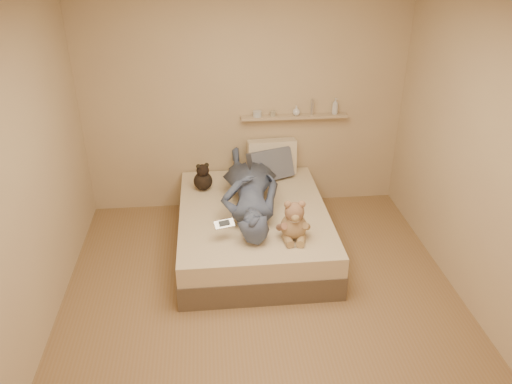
{
  "coord_description": "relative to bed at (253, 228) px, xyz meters",
  "views": [
    {
      "loc": [
        -0.41,
        -3.42,
        2.98
      ],
      "look_at": [
        0.0,
        0.65,
        0.8
      ],
      "focal_mm": 35.0,
      "sensor_mm": 36.0,
      "label": 1
    }
  ],
  "objects": [
    {
      "name": "wall_shelf",
      "position": [
        0.55,
        0.91,
        0.88
      ],
      "size": [
        1.2,
        0.12,
        0.03
      ],
      "primitive_type": "cube",
      "color": "tan",
      "rests_on": "wall_back"
    },
    {
      "name": "room",
      "position": [
        0.0,
        -0.93,
        1.08
      ],
      "size": [
        3.8,
        3.8,
        3.8
      ],
      "color": "olive",
      "rests_on": "ground"
    },
    {
      "name": "dark_plush",
      "position": [
        -0.5,
        0.49,
        0.36
      ],
      "size": [
        0.2,
        0.2,
        0.31
      ],
      "color": "black",
      "rests_on": "bed"
    },
    {
      "name": "game_console",
      "position": [
        -0.31,
        -0.51,
        0.39
      ],
      "size": [
        0.2,
        0.12,
        0.06
      ],
      "color": "#B5B8BD",
      "rests_on": "bed"
    },
    {
      "name": "pillow_grey",
      "position": [
        0.26,
        0.69,
        0.4
      ],
      "size": [
        0.56,
        0.42,
        0.37
      ],
      "primitive_type": "cube",
      "rotation": [
        -0.36,
        0.0,
        0.39
      ],
      "color": "slate",
      "rests_on": "bed"
    },
    {
      "name": "teddy_bear",
      "position": [
        0.32,
        -0.56,
        0.39
      ],
      "size": [
        0.33,
        0.32,
        0.4
      ],
      "color": "tan",
      "rests_on": "bed"
    },
    {
      "name": "person",
      "position": [
        -0.02,
        0.09,
        0.42
      ],
      "size": [
        0.67,
        1.64,
        0.38
      ],
      "primitive_type": "imported",
      "rotation": [
        0.0,
        0.0,
        3.09
      ],
      "color": "#47546F",
      "rests_on": "bed"
    },
    {
      "name": "pillow_cream",
      "position": [
        0.29,
        0.83,
        0.43
      ],
      "size": [
        0.56,
        0.22,
        0.41
      ],
      "primitive_type": "cube",
      "rotation": [
        -0.08,
        0.0,
        0.05
      ],
      "color": "beige",
      "rests_on": "bed"
    },
    {
      "name": "shelf_bottles",
      "position": [
        0.62,
        0.91,
        0.95
      ],
      "size": [
        0.97,
        0.11,
        0.18
      ],
      "color": "silver",
      "rests_on": "wall_shelf"
    },
    {
      "name": "bed",
      "position": [
        0.0,
        0.0,
        0.0
      ],
      "size": [
        1.5,
        1.9,
        0.45
      ],
      "color": "brown",
      "rests_on": "floor"
    }
  ]
}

